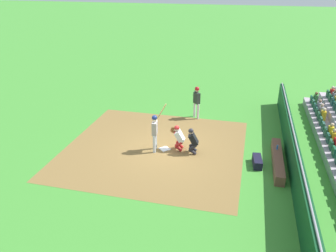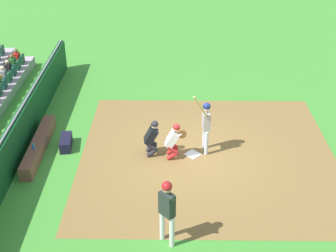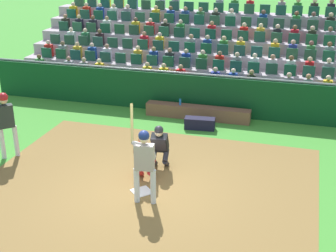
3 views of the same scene
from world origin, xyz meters
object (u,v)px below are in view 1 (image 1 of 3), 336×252
home_plate_umpire (193,140)px  dugout_bench (278,160)px  catcher_crouching (178,136)px  on_deck_batter (197,99)px  home_plate_marker (165,149)px  batter_at_plate (155,129)px  water_bottle_on_bench (277,147)px  equipment_duffel_bag (257,162)px

home_plate_umpire → dugout_bench: home_plate_umpire is taller
catcher_crouching → on_deck_batter: on_deck_batter is taller
home_plate_marker → catcher_crouching: bearing=-77.7°
batter_at_plate → home_plate_umpire: 1.82m
dugout_bench → water_bottle_on_bench: water_bottle_on_bench is taller
equipment_duffel_bag → water_bottle_on_bench: bearing=-49.8°
catcher_crouching → water_bottle_on_bench: catcher_crouching is taller
equipment_duffel_bag → on_deck_batter: 5.89m
batter_at_plate → water_bottle_on_bench: (0.58, -5.57, -0.59)m
home_plate_marker → on_deck_batter: on_deck_batter is taller
batter_at_plate → dugout_bench: bearing=-90.2°
home_plate_umpire → equipment_duffel_bag: size_ratio=1.31×
home_plate_marker → batter_at_plate: (-0.21, 0.41, 1.12)m
catcher_crouching → equipment_duffel_bag: bearing=-99.8°
home_plate_marker → home_plate_umpire: home_plate_umpire is taller
equipment_duffel_bag → on_deck_batter: on_deck_batter is taller
catcher_crouching → home_plate_umpire: (-0.19, -0.71, -0.01)m
batter_at_plate → home_plate_umpire: bearing=-84.8°
dugout_bench → home_plate_umpire: bearing=87.3°
dugout_bench → water_bottle_on_bench: size_ratio=16.60×
equipment_duffel_bag → on_deck_batter: bearing=30.8°
batter_at_plate → on_deck_batter: batter_at_plate is taller
batter_at_plate → home_plate_marker: bearing=-62.8°
batter_at_plate → catcher_crouching: (0.35, -1.05, -0.43)m
home_plate_marker → equipment_duffel_bag: 4.34m
home_plate_marker → home_plate_umpire: bearing=-92.1°
dugout_bench → on_deck_batter: size_ratio=1.88×
home_plate_marker → batter_at_plate: size_ratio=0.19×
batter_at_plate → catcher_crouching: size_ratio=1.80×
batter_at_plate → on_deck_batter: size_ratio=1.20×
catcher_crouching → dugout_bench: catcher_crouching is taller
water_bottle_on_bench → on_deck_batter: (3.80, 4.30, 0.62)m
catcher_crouching → dugout_bench: (-0.37, -4.54, -0.48)m
on_deck_batter → catcher_crouching: bearing=176.9°
water_bottle_on_bench → equipment_duffel_bag: size_ratio=0.22×
batter_at_plate → home_plate_umpire: size_ratio=1.79×
equipment_duffel_bag → batter_at_plate: bearing=80.9°
equipment_duffel_bag → dugout_bench: bearing=-78.7°
home_plate_umpire → equipment_duffel_bag: home_plate_umpire is taller
batter_at_plate → water_bottle_on_bench: bearing=-84.0°
home_plate_marker → equipment_duffel_bag: bearing=-96.6°
catcher_crouching → equipment_duffel_bag: (-0.64, -3.67, -0.52)m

